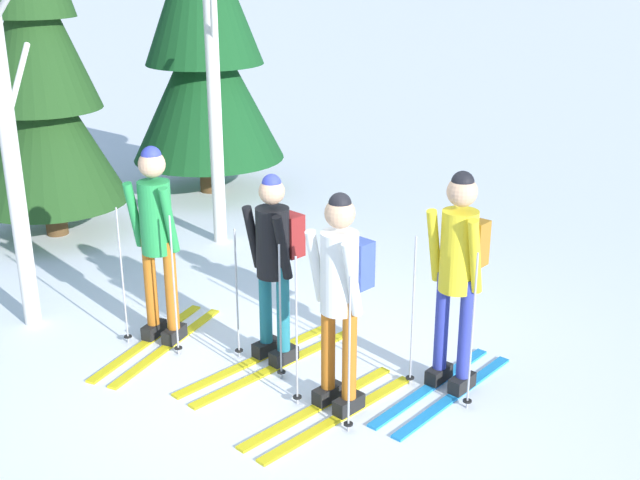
# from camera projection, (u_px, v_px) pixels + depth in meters

# --- Properties ---
(ground_plane) EXTENTS (400.00, 400.00, 0.00)m
(ground_plane) POSITION_uv_depth(u_px,v_px,m) (289.00, 372.00, 6.72)
(ground_plane) COLOR white
(skier_in_green) EXTENTS (0.61, 1.63, 1.81)m
(skier_in_green) POSITION_uv_depth(u_px,v_px,m) (156.00, 237.00, 6.93)
(skier_in_green) COLOR yellow
(skier_in_green) RESTS_ON ground
(skier_in_black) EXTENTS (0.95, 1.76, 1.67)m
(skier_in_black) POSITION_uv_depth(u_px,v_px,m) (274.00, 260.00, 6.61)
(skier_in_black) COLOR yellow
(skier_in_black) RESTS_ON ground
(skier_in_white) EXTENTS (0.89, 1.62, 1.74)m
(skier_in_white) POSITION_uv_depth(u_px,v_px,m) (340.00, 291.00, 5.87)
(skier_in_white) COLOR yellow
(skier_in_white) RESTS_ON ground
(skier_in_yellow) EXTENTS (0.81, 1.62, 1.81)m
(skier_in_yellow) POSITION_uv_depth(u_px,v_px,m) (458.00, 269.00, 6.15)
(skier_in_yellow) COLOR #1E84D1
(skier_in_yellow) RESTS_ON ground
(pine_tree_near) EXTENTS (1.84, 1.84, 4.44)m
(pine_tree_near) POSITION_uv_depth(u_px,v_px,m) (38.00, 70.00, 9.30)
(pine_tree_near) COLOR #51381E
(pine_tree_near) RESTS_ON ground
(pine_tree_mid) EXTENTS (2.16, 2.16, 5.22)m
(pine_tree_mid) POSITION_uv_depth(u_px,v_px,m) (203.00, 24.00, 10.96)
(pine_tree_mid) COLOR #51381E
(pine_tree_mid) RESTS_ON ground
(birch_tree_tall) EXTENTS (0.74, 1.20, 3.92)m
(birch_tree_tall) POSITION_uv_depth(u_px,v_px,m) (213.00, 77.00, 9.07)
(birch_tree_tall) COLOR silver
(birch_tree_tall) RESTS_ON ground
(birch_tree_slender) EXTENTS (1.04, 0.92, 3.82)m
(birch_tree_slender) POSITION_uv_depth(u_px,v_px,m) (7.00, 120.00, 6.95)
(birch_tree_slender) COLOR silver
(birch_tree_slender) RESTS_ON ground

